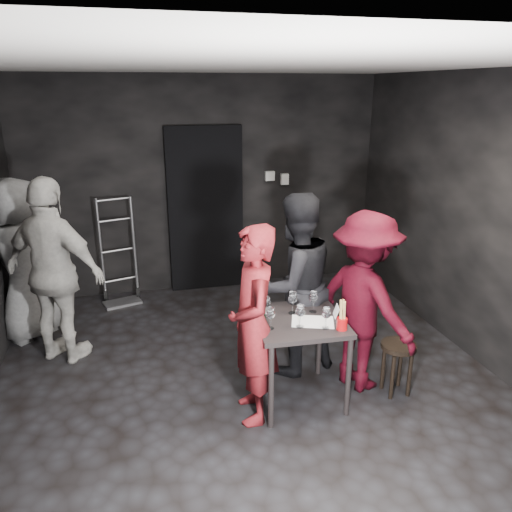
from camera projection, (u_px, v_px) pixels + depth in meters
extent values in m
cube|color=black|center=(251.00, 386.00, 4.46)|extent=(4.50, 5.00, 0.02)
cube|color=silver|center=(249.00, 63.00, 3.59)|extent=(4.50, 5.00, 0.02)
cube|color=black|center=(204.00, 186.00, 6.32)|extent=(4.50, 0.04, 2.70)
cube|color=black|center=(418.00, 449.00, 1.73)|extent=(4.50, 0.04, 2.70)
cube|color=black|center=(490.00, 224.00, 4.54)|extent=(0.04, 5.00, 2.70)
cube|color=black|center=(206.00, 210.00, 6.36)|extent=(0.95, 0.10, 2.10)
cube|color=#B7B7B2|center=(270.00, 176.00, 6.44)|extent=(0.12, 0.06, 0.12)
cube|color=#B7B7B2|center=(285.00, 179.00, 6.50)|extent=(0.10, 0.06, 0.14)
cylinder|color=#B2B2B7|center=(101.00, 251.00, 6.02)|extent=(0.03, 0.03, 1.31)
cylinder|color=#B2B2B7|center=(134.00, 249.00, 6.11)|extent=(0.03, 0.03, 1.31)
cube|color=#B2B2B7|center=(122.00, 302.00, 6.15)|extent=(0.44, 0.24, 0.03)
cylinder|color=black|center=(106.00, 294.00, 6.24)|extent=(0.04, 0.16, 0.16)
cylinder|color=black|center=(138.00, 291.00, 6.33)|extent=(0.04, 0.16, 0.16)
cube|color=black|center=(299.00, 321.00, 4.06)|extent=(0.72, 0.72, 0.04)
cylinder|color=black|center=(271.00, 388.00, 3.81)|extent=(0.04, 0.04, 0.71)
cylinder|color=black|center=(348.00, 377.00, 3.96)|extent=(0.04, 0.04, 0.71)
cylinder|color=black|center=(251.00, 348.00, 4.40)|extent=(0.04, 0.04, 0.71)
cylinder|color=black|center=(319.00, 339.00, 4.55)|extent=(0.04, 0.04, 0.71)
cylinder|color=black|center=(399.00, 346.00, 4.24)|extent=(0.30, 0.30, 0.04)
cylinder|color=black|center=(400.00, 365.00, 4.41)|extent=(0.04, 0.04, 0.41)
cylinder|color=black|center=(383.00, 368.00, 4.37)|extent=(0.04, 0.04, 0.41)
cylinder|color=black|center=(392.00, 377.00, 4.22)|extent=(0.04, 0.04, 0.41)
cylinder|color=black|center=(410.00, 375.00, 4.26)|extent=(0.04, 0.04, 0.41)
imported|color=maroon|center=(253.00, 319.00, 3.82)|extent=(0.44, 0.64, 1.70)
imported|color=black|center=(295.00, 274.00, 4.46)|extent=(1.03, 0.74, 1.90)
imported|color=#35040E|center=(365.00, 297.00, 4.25)|extent=(0.89, 1.20, 1.68)
imported|color=#BBB7AF|center=(53.00, 254.00, 4.59)|extent=(1.39, 1.20, 2.15)
imported|color=slate|center=(20.00, 249.00, 5.06)|extent=(1.05, 1.03, 1.95)
cube|color=white|center=(313.00, 322.00, 4.00)|extent=(0.39, 0.32, 0.00)
cylinder|color=black|center=(261.00, 308.00, 3.98)|extent=(0.08, 0.08, 0.23)
cylinder|color=black|center=(261.00, 290.00, 3.92)|extent=(0.03, 0.03, 0.09)
cylinder|color=white|center=(261.00, 307.00, 3.97)|extent=(0.08, 0.08, 0.07)
cylinder|color=#A3090C|center=(342.00, 324.00, 3.86)|extent=(0.08, 0.08, 0.09)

